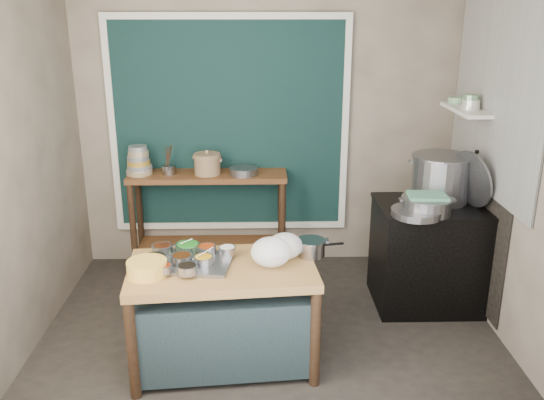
{
  "coord_description": "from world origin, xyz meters",
  "views": [
    {
      "loc": [
        -0.08,
        -3.83,
        2.39
      ],
      "look_at": [
        0.02,
        0.25,
        1.03
      ],
      "focal_mm": 38.0,
      "sensor_mm": 36.0,
      "label": 1
    }
  ],
  "objects_px": {
    "prep_table": "(224,315)",
    "yellow_basin": "(147,268)",
    "saucepan": "(311,247)",
    "ceramic_crock": "(207,165)",
    "stock_pot": "(440,178)",
    "back_counter": "(209,222)",
    "stove_block": "(430,256)",
    "steamer": "(427,205)",
    "utensil_cup": "(169,170)",
    "condiment_tray": "(190,263)"
  },
  "relations": [
    {
      "from": "prep_table",
      "to": "steamer",
      "type": "xyz_separation_m",
      "value": [
        1.55,
        0.65,
        0.57
      ]
    },
    {
      "from": "saucepan",
      "to": "back_counter",
      "type": "bearing_deg",
      "value": 110.01
    },
    {
      "from": "stock_pot",
      "to": "steamer",
      "type": "height_order",
      "value": "stock_pot"
    },
    {
      "from": "stock_pot",
      "to": "steamer",
      "type": "xyz_separation_m",
      "value": [
        -0.19,
        -0.3,
        -0.13
      ]
    },
    {
      "from": "condiment_tray",
      "to": "steamer",
      "type": "distance_m",
      "value": 1.88
    },
    {
      "from": "yellow_basin",
      "to": "steamer",
      "type": "height_order",
      "value": "steamer"
    },
    {
      "from": "condiment_tray",
      "to": "saucepan",
      "type": "xyz_separation_m",
      "value": [
        0.83,
        0.13,
        0.05
      ]
    },
    {
      "from": "ceramic_crock",
      "to": "stock_pot",
      "type": "distance_m",
      "value": 2.04
    },
    {
      "from": "back_counter",
      "to": "stock_pot",
      "type": "bearing_deg",
      "value": -17.71
    },
    {
      "from": "stove_block",
      "to": "stock_pot",
      "type": "bearing_deg",
      "value": 61.92
    },
    {
      "from": "yellow_basin",
      "to": "condiment_tray",
      "type": "bearing_deg",
      "value": 31.88
    },
    {
      "from": "stove_block",
      "to": "stock_pot",
      "type": "distance_m",
      "value": 0.66
    },
    {
      "from": "utensil_cup",
      "to": "prep_table",
      "type": "bearing_deg",
      "value": -70.01
    },
    {
      "from": "steamer",
      "to": "saucepan",
      "type": "bearing_deg",
      "value": -152.55
    },
    {
      "from": "condiment_tray",
      "to": "stove_block",
      "type": "bearing_deg",
      "value": 23.28
    },
    {
      "from": "condiment_tray",
      "to": "stock_pot",
      "type": "relative_size",
      "value": 1.11
    },
    {
      "from": "yellow_basin",
      "to": "saucepan",
      "type": "relative_size",
      "value": 1.23
    },
    {
      "from": "ceramic_crock",
      "to": "stock_pot",
      "type": "relative_size",
      "value": 0.52
    },
    {
      "from": "prep_table",
      "to": "saucepan",
      "type": "height_order",
      "value": "saucepan"
    },
    {
      "from": "steamer",
      "to": "condiment_tray",
      "type": "bearing_deg",
      "value": -160.68
    },
    {
      "from": "prep_table",
      "to": "back_counter",
      "type": "bearing_deg",
      "value": 92.81
    },
    {
      "from": "prep_table",
      "to": "stove_block",
      "type": "height_order",
      "value": "stove_block"
    },
    {
      "from": "prep_table",
      "to": "saucepan",
      "type": "distance_m",
      "value": 0.77
    },
    {
      "from": "prep_table",
      "to": "stock_pot",
      "type": "bearing_deg",
      "value": 23.71
    },
    {
      "from": "stove_block",
      "to": "yellow_basin",
      "type": "distance_m",
      "value": 2.4
    },
    {
      "from": "prep_table",
      "to": "condiment_tray",
      "type": "height_order",
      "value": "condiment_tray"
    },
    {
      "from": "ceramic_crock",
      "to": "steamer",
      "type": "height_order",
      "value": "ceramic_crock"
    },
    {
      "from": "prep_table",
      "to": "ceramic_crock",
      "type": "height_order",
      "value": "ceramic_crock"
    },
    {
      "from": "utensil_cup",
      "to": "saucepan",
      "type": "bearing_deg",
      "value": -49.93
    },
    {
      "from": "back_counter",
      "to": "ceramic_crock",
      "type": "xyz_separation_m",
      "value": [
        0.0,
        -0.03,
        0.56
      ]
    },
    {
      "from": "prep_table",
      "to": "ceramic_crock",
      "type": "xyz_separation_m",
      "value": [
        -0.22,
        1.55,
        0.66
      ]
    },
    {
      "from": "steamer",
      "to": "prep_table",
      "type": "bearing_deg",
      "value": -157.15
    },
    {
      "from": "utensil_cup",
      "to": "steamer",
      "type": "bearing_deg",
      "value": -23.36
    },
    {
      "from": "prep_table",
      "to": "stove_block",
      "type": "xyz_separation_m",
      "value": [
        1.68,
        0.85,
        0.05
      ]
    },
    {
      "from": "prep_table",
      "to": "utensil_cup",
      "type": "bearing_deg",
      "value": 104.88
    },
    {
      "from": "yellow_basin",
      "to": "stock_pot",
      "type": "height_order",
      "value": "stock_pot"
    },
    {
      "from": "stove_block",
      "to": "steamer",
      "type": "xyz_separation_m",
      "value": [
        -0.13,
        -0.2,
        0.52
      ]
    },
    {
      "from": "prep_table",
      "to": "yellow_basin",
      "type": "bearing_deg",
      "value": -170.21
    },
    {
      "from": "saucepan",
      "to": "utensil_cup",
      "type": "height_order",
      "value": "utensil_cup"
    },
    {
      "from": "saucepan",
      "to": "stove_block",
      "type": "bearing_deg",
      "value": 22.24
    },
    {
      "from": "condiment_tray",
      "to": "ceramic_crock",
      "type": "relative_size",
      "value": 2.14
    },
    {
      "from": "back_counter",
      "to": "prep_table",
      "type": "bearing_deg",
      "value": -82.08
    },
    {
      "from": "yellow_basin",
      "to": "ceramic_crock",
      "type": "relative_size",
      "value": 1.01
    },
    {
      "from": "prep_table",
      "to": "ceramic_crock",
      "type": "bearing_deg",
      "value": 92.85
    },
    {
      "from": "stove_block",
      "to": "saucepan",
      "type": "height_order",
      "value": "saucepan"
    },
    {
      "from": "prep_table",
      "to": "saucepan",
      "type": "xyz_separation_m",
      "value": [
        0.61,
        0.16,
        0.43
      ]
    },
    {
      "from": "back_counter",
      "to": "stove_block",
      "type": "height_order",
      "value": "back_counter"
    },
    {
      "from": "ceramic_crock",
      "to": "steamer",
      "type": "relative_size",
      "value": 0.64
    },
    {
      "from": "back_counter",
      "to": "steamer",
      "type": "height_order",
      "value": "steamer"
    },
    {
      "from": "condiment_tray",
      "to": "utensil_cup",
      "type": "bearing_deg",
      "value": 102.9
    }
  ]
}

